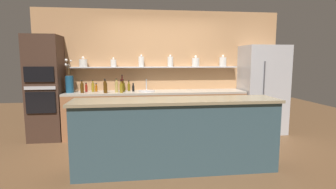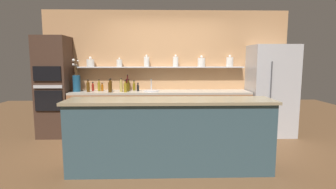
% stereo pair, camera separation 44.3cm
% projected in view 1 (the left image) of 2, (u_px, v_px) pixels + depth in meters
% --- Properties ---
extents(ground_plane, '(12.00, 12.00, 0.00)m').
position_uv_depth(ground_plane, '(171.00, 155.00, 4.30)').
color(ground_plane, brown).
extents(back_wall_unit, '(5.20, 0.28, 2.60)m').
position_uv_depth(back_wall_unit, '(161.00, 72.00, 5.70)').
color(back_wall_unit, tan).
rests_on(back_wall_unit, ground_plane).
extents(back_counter_unit, '(3.65, 0.62, 0.92)m').
position_uv_depth(back_counter_unit, '(156.00, 113.00, 5.44)').
color(back_counter_unit, '#99603D').
rests_on(back_counter_unit, ground_plane).
extents(island_counter, '(2.86, 0.61, 1.02)m').
position_uv_depth(island_counter, '(176.00, 135.00, 3.68)').
color(island_counter, '#334C56').
rests_on(island_counter, ground_plane).
extents(refrigerator, '(0.89, 0.73, 1.86)m').
position_uv_depth(refrigerator, '(262.00, 89.00, 5.63)').
color(refrigerator, '#B7B7BC').
rests_on(refrigerator, ground_plane).
extents(oven_tower, '(0.62, 0.64, 2.03)m').
position_uv_depth(oven_tower, '(46.00, 88.00, 5.09)').
color(oven_tower, '#3D281E').
rests_on(oven_tower, ground_plane).
extents(flower_vase, '(0.16, 0.18, 0.66)m').
position_uv_depth(flower_vase, '(69.00, 83.00, 5.13)').
color(flower_vase, navy).
rests_on(flower_vase, back_counter_unit).
extents(sink_fixture, '(0.33, 0.33, 0.25)m').
position_uv_depth(sink_fixture, '(147.00, 90.00, 5.36)').
color(sink_fixture, '#B7B7BC').
rests_on(sink_fixture, back_counter_unit).
extents(bottle_spirit_0, '(0.06, 0.06, 0.25)m').
position_uv_depth(bottle_spirit_0, '(82.00, 88.00, 5.09)').
color(bottle_spirit_0, '#4C2D0C').
rests_on(bottle_spirit_0, back_counter_unit).
extents(bottle_spirit_1, '(0.07, 0.07, 0.26)m').
position_uv_depth(bottle_spirit_1, '(105.00, 88.00, 5.06)').
color(bottle_spirit_1, '#4C2D0C').
rests_on(bottle_spirit_1, back_counter_unit).
extents(bottle_oil_2, '(0.06, 0.06, 0.24)m').
position_uv_depth(bottle_oil_2, '(93.00, 87.00, 5.27)').
color(bottle_oil_2, olive).
rests_on(bottle_oil_2, back_counter_unit).
extents(bottle_oil_3, '(0.06, 0.06, 0.24)m').
position_uv_depth(bottle_oil_3, '(121.00, 88.00, 5.11)').
color(bottle_oil_3, olive).
rests_on(bottle_oil_3, back_counter_unit).
extents(bottle_oil_4, '(0.06, 0.06, 0.24)m').
position_uv_depth(bottle_oil_4, '(123.00, 87.00, 5.31)').
color(bottle_oil_4, '#47380A').
rests_on(bottle_oil_4, back_counter_unit).
extents(bottle_wine_5, '(0.08, 0.08, 0.33)m').
position_uv_depth(bottle_wine_5, '(122.00, 85.00, 5.45)').
color(bottle_wine_5, '#380C0C').
rests_on(bottle_wine_5, back_counter_unit).
extents(bottle_spirit_6, '(0.06, 0.06, 0.27)m').
position_uv_depth(bottle_spirit_6, '(117.00, 87.00, 5.18)').
color(bottle_spirit_6, tan).
rests_on(bottle_spirit_6, back_counter_unit).
extents(bottle_spirit_7, '(0.06, 0.06, 0.26)m').
position_uv_depth(bottle_spirit_7, '(105.00, 86.00, 5.33)').
color(bottle_spirit_7, '#4C2D0C').
rests_on(bottle_spirit_7, back_counter_unit).
extents(bottle_sauce_8, '(0.05, 0.05, 0.18)m').
position_uv_depth(bottle_sauce_8, '(86.00, 88.00, 5.30)').
color(bottle_sauce_8, maroon).
rests_on(bottle_sauce_8, back_counter_unit).
extents(bottle_sauce_9, '(0.05, 0.05, 0.17)m').
position_uv_depth(bottle_sauce_9, '(96.00, 88.00, 5.30)').
color(bottle_sauce_9, '#9E4C0A').
rests_on(bottle_sauce_9, back_counter_unit).
extents(bottle_sauce_10, '(0.05, 0.05, 0.17)m').
position_uv_depth(bottle_sauce_10, '(133.00, 88.00, 5.34)').
color(bottle_sauce_10, black).
rests_on(bottle_sauce_10, back_counter_unit).
extents(bottle_oil_11, '(0.06, 0.06, 0.21)m').
position_uv_depth(bottle_oil_11, '(129.00, 87.00, 5.43)').
color(bottle_oil_11, brown).
rests_on(bottle_oil_11, back_counter_unit).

